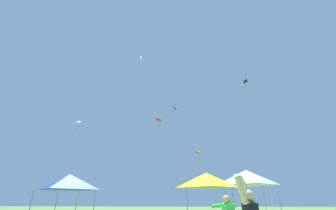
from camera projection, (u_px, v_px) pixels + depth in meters
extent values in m
sphere|color=beige|center=(249.00, 196.00, 4.67)|extent=(0.24, 0.24, 0.24)
cylinder|color=beige|center=(246.00, 189.00, 4.79)|extent=(0.40, 0.23, 0.60)
cylinder|color=beige|center=(241.00, 189.00, 4.51)|extent=(0.33, 0.41, 0.58)
sphere|color=tan|center=(227.00, 199.00, 6.33)|extent=(0.23, 0.23, 0.23)
cylinder|color=green|center=(232.00, 205.00, 6.36)|extent=(0.37, 0.58, 0.15)
cylinder|color=green|center=(219.00, 205.00, 6.64)|extent=(0.42, 0.56, 0.17)
cylinder|color=#9E9EA3|center=(233.00, 204.00, 15.36)|extent=(0.05, 0.05, 2.61)
cylinder|color=#9E9EA3|center=(280.00, 204.00, 15.15)|extent=(0.05, 0.05, 2.61)
cylinder|color=#9E9EA3|center=(226.00, 203.00, 18.22)|extent=(0.05, 0.05, 2.61)
cylinder|color=#9E9EA3|center=(265.00, 203.00, 18.01)|extent=(0.05, 0.05, 2.61)
pyramid|color=white|center=(247.00, 177.00, 17.42)|extent=(3.48, 3.48, 1.11)
cylinder|color=#9E9EA3|center=(187.00, 207.00, 13.18)|extent=(0.05, 0.05, 2.28)
cylinder|color=#9E9EA3|center=(234.00, 207.00, 13.00)|extent=(0.05, 0.05, 2.28)
cylinder|color=#9E9EA3|center=(187.00, 206.00, 15.69)|extent=(0.05, 0.05, 2.28)
cylinder|color=#9E9EA3|center=(226.00, 206.00, 15.51)|extent=(0.05, 0.05, 2.28)
pyramid|color=yellow|center=(207.00, 180.00, 14.99)|extent=(3.04, 3.04, 0.97)
cylinder|color=#9E9EA3|center=(29.00, 210.00, 11.78)|extent=(0.05, 0.05, 2.10)
cylinder|color=#9E9EA3|center=(75.00, 210.00, 11.61)|extent=(0.05, 0.05, 2.10)
cylinder|color=#9E9EA3|center=(55.00, 208.00, 14.09)|extent=(0.05, 0.05, 2.10)
cylinder|color=#9E9EA3|center=(94.00, 208.00, 13.92)|extent=(0.05, 0.05, 2.10)
pyramid|color=blue|center=(69.00, 182.00, 13.44)|extent=(2.80, 2.80, 0.89)
cone|color=white|center=(78.00, 122.00, 35.66)|extent=(0.85, 0.67, 0.67)
sphere|color=black|center=(77.00, 125.00, 35.43)|extent=(0.10, 0.10, 0.10)
sphere|color=black|center=(76.00, 127.00, 35.33)|extent=(0.10, 0.10, 0.10)
sphere|color=black|center=(76.00, 128.00, 35.24)|extent=(0.10, 0.10, 0.10)
sphere|color=black|center=(75.00, 130.00, 35.14)|extent=(0.10, 0.10, 0.10)
cube|color=white|center=(141.00, 58.00, 38.93)|extent=(0.51, 0.63, 0.77)
pyramid|color=black|center=(245.00, 81.00, 30.69)|extent=(0.62, 0.75, 0.30)
sphere|color=orange|center=(246.00, 85.00, 30.47)|extent=(0.08, 0.08, 0.08)
sphere|color=orange|center=(247.00, 87.00, 30.37)|extent=(0.08, 0.08, 0.08)
sphere|color=orange|center=(248.00, 88.00, 30.28)|extent=(0.08, 0.08, 0.08)
cube|color=orange|center=(198.00, 152.00, 28.02)|extent=(0.66, 0.73, 0.57)
sphere|color=#D6389E|center=(199.00, 157.00, 27.82)|extent=(0.09, 0.09, 0.09)
sphere|color=#D6389E|center=(199.00, 160.00, 27.74)|extent=(0.09, 0.09, 0.09)
sphere|color=#D6389E|center=(200.00, 162.00, 27.66)|extent=(0.09, 0.09, 0.09)
cone|color=red|center=(159.00, 119.00, 33.79)|extent=(1.28, 1.29, 0.50)
sphere|color=#D6389E|center=(159.00, 124.00, 33.39)|extent=(0.14, 0.14, 0.14)
sphere|color=#D6389E|center=(159.00, 126.00, 33.18)|extent=(0.14, 0.14, 0.14)
sphere|color=#D6389E|center=(159.00, 128.00, 32.97)|extent=(0.14, 0.14, 0.14)
sphere|color=#D6389E|center=(159.00, 130.00, 32.75)|extent=(0.14, 0.14, 0.14)
cube|color=green|center=(175.00, 108.00, 34.53)|extent=(0.66, 0.44, 0.70)
sphere|color=purple|center=(175.00, 112.00, 34.37)|extent=(0.09, 0.09, 0.09)
sphere|color=purple|center=(175.00, 113.00, 34.33)|extent=(0.09, 0.09, 0.09)
sphere|color=purple|center=(175.00, 115.00, 34.30)|extent=(0.09, 0.09, 0.09)
sphere|color=purple|center=(175.00, 116.00, 34.26)|extent=(0.09, 0.09, 0.09)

